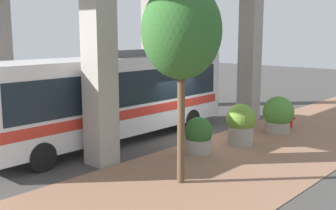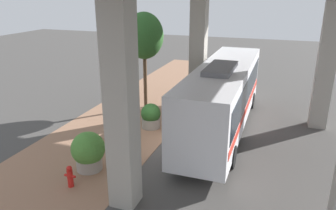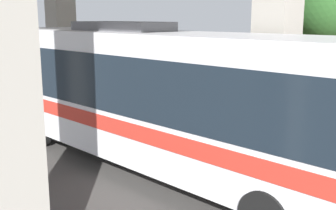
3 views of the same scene
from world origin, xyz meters
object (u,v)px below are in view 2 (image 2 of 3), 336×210
object	(u,v)px
planter_middle	(88,151)
planter_back	(151,116)
fire_hydrant	(70,176)
planter_front	(124,125)
street_tree_near	(144,36)
bus	(223,94)

from	to	relation	value
planter_middle	planter_back	world-z (taller)	planter_middle
planter_back	fire_hydrant	bearing A→B (deg)	-96.49
planter_front	street_tree_near	world-z (taller)	street_tree_near
fire_hydrant	planter_back	xyz separation A→B (m)	(0.73, 6.45, 0.21)
fire_hydrant	planter_middle	size ratio (longest dim) A/B	0.54
planter_front	planter_back	size ratio (longest dim) A/B	1.23
fire_hydrant	street_tree_near	world-z (taller)	street_tree_near
planter_middle	street_tree_near	xyz separation A→B (m)	(-0.83, 8.05, 3.75)
bus	fire_hydrant	distance (m)	8.87
planter_middle	street_tree_near	size ratio (longest dim) A/B	0.28
planter_front	planter_back	distance (m)	2.16
fire_hydrant	bus	bearing A→B (deg)	59.07
planter_back	street_tree_near	size ratio (longest dim) A/B	0.23
fire_hydrant	planter_middle	bearing A→B (deg)	91.42
street_tree_near	fire_hydrant	bearing A→B (deg)	-84.77
planter_front	planter_middle	world-z (taller)	planter_front
bus	planter_back	xyz separation A→B (m)	(-3.75, -1.04, -1.39)
planter_front	planter_back	world-z (taller)	planter_front
bus	fire_hydrant	bearing A→B (deg)	-120.93
bus	fire_hydrant	size ratio (longest dim) A/B	12.95
bus	planter_back	world-z (taller)	bus
fire_hydrant	planter_back	world-z (taller)	planter_back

